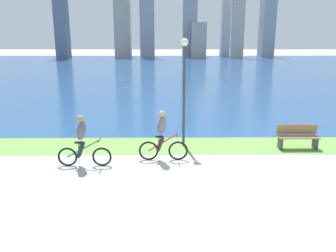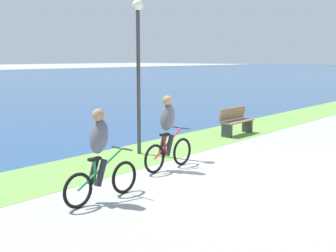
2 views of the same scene
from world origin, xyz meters
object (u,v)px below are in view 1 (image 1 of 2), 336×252
(cyclist_lead, at_px, (162,136))
(lamppost_tall, at_px, (184,77))
(cyclist_trailing, at_px, (82,141))
(bench_near_path, at_px, (298,137))

(cyclist_lead, xyz_separation_m, lamppost_tall, (0.80, 1.66, 1.76))
(cyclist_trailing, bearing_deg, lamppost_tall, 33.45)
(cyclist_lead, relative_size, lamppost_tall, 0.42)
(cyclist_lead, relative_size, cyclist_trailing, 0.99)
(cyclist_trailing, bearing_deg, cyclist_lead, 11.94)
(cyclist_trailing, relative_size, bench_near_path, 1.14)
(bench_near_path, distance_m, lamppost_tall, 4.75)
(cyclist_lead, xyz_separation_m, bench_near_path, (5.01, 1.23, -0.39))
(cyclist_lead, bearing_deg, cyclist_trailing, -168.06)
(cyclist_trailing, bearing_deg, bench_near_path, 13.16)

